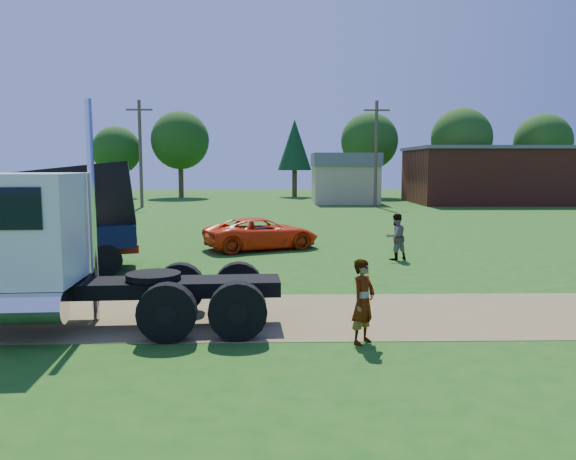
{
  "coord_description": "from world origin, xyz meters",
  "views": [
    {
      "loc": [
        -2.53,
        -13.09,
        3.56
      ],
      "look_at": [
        -2.17,
        3.91,
        1.6
      ],
      "focal_mm": 35.0,
      "sensor_mm": 36.0,
      "label": 1
    }
  ],
  "objects_px": {
    "white_semi_tractor": "(31,251)",
    "navy_truck": "(22,233)",
    "orange_pickup": "(262,233)",
    "spectator_a": "(363,302)",
    "black_dump_truck": "(16,211)"
  },
  "relations": [
    {
      "from": "orange_pickup",
      "to": "spectator_a",
      "type": "height_order",
      "value": "spectator_a"
    },
    {
      "from": "navy_truck",
      "to": "black_dump_truck",
      "type": "bearing_deg",
      "value": 100.58
    },
    {
      "from": "black_dump_truck",
      "to": "navy_truck",
      "type": "relative_size",
      "value": 1.35
    },
    {
      "from": "black_dump_truck",
      "to": "white_semi_tractor",
      "type": "bearing_deg",
      "value": -77.65
    },
    {
      "from": "orange_pickup",
      "to": "spectator_a",
      "type": "bearing_deg",
      "value": 166.89
    },
    {
      "from": "white_semi_tractor",
      "to": "black_dump_truck",
      "type": "xyz_separation_m",
      "value": [
        -3.45,
        6.89,
        0.32
      ]
    },
    {
      "from": "orange_pickup",
      "to": "navy_truck",
      "type": "bearing_deg",
      "value": 104.01
    },
    {
      "from": "black_dump_truck",
      "to": "orange_pickup",
      "type": "height_order",
      "value": "black_dump_truck"
    },
    {
      "from": "orange_pickup",
      "to": "spectator_a",
      "type": "distance_m",
      "value": 13.06
    },
    {
      "from": "white_semi_tractor",
      "to": "spectator_a",
      "type": "distance_m",
      "value": 7.19
    },
    {
      "from": "white_semi_tractor",
      "to": "navy_truck",
      "type": "distance_m",
      "value": 6.57
    },
    {
      "from": "navy_truck",
      "to": "white_semi_tractor",
      "type": "bearing_deg",
      "value": -85.55
    },
    {
      "from": "navy_truck",
      "to": "spectator_a",
      "type": "distance_m",
      "value": 12.17
    },
    {
      "from": "white_semi_tractor",
      "to": "navy_truck",
      "type": "relative_size",
      "value": 1.3
    },
    {
      "from": "navy_truck",
      "to": "orange_pickup",
      "type": "bearing_deg",
      "value": 16.26
    }
  ]
}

